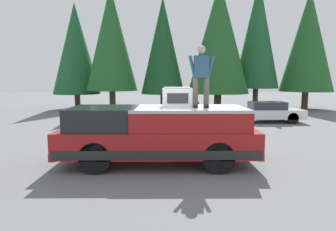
# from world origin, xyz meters

# --- Properties ---
(ground_plane) EXTENTS (90.00, 90.00, 0.00)m
(ground_plane) POSITION_xyz_m (0.00, 0.00, 0.00)
(ground_plane) COLOR slate
(pickup_truck) EXTENTS (2.01, 5.54, 1.65)m
(pickup_truck) POSITION_xyz_m (-0.18, 0.78, 0.87)
(pickup_truck) COLOR maroon
(pickup_truck) RESTS_ON ground
(compressor_unit) EXTENTS (0.65, 0.84, 0.56)m
(compressor_unit) POSITION_xyz_m (-0.05, 0.22, 1.93)
(compressor_unit) COLOR silver
(compressor_unit) RESTS_ON pickup_truck
(person_on_truck_bed) EXTENTS (0.29, 0.72, 1.69)m
(person_on_truck_bed) POSITION_xyz_m (-0.37, -0.42, 2.55)
(person_on_truck_bed) COLOR #423D38
(person_on_truck_bed) RESTS_ON pickup_truck
(parked_car_white) EXTENTS (1.64, 4.10, 1.16)m
(parked_car_white) POSITION_xyz_m (8.22, -5.12, 0.58)
(parked_car_white) COLOR white
(parked_car_white) RESTS_ON ground
(parked_car_silver) EXTENTS (1.64, 4.10, 1.16)m
(parked_car_silver) POSITION_xyz_m (8.76, -0.31, 0.58)
(parked_car_silver) COLOR silver
(parked_car_silver) RESTS_ON ground
(conifer_far_left) EXTENTS (4.11, 4.11, 9.38)m
(conifer_far_left) POSITION_xyz_m (15.45, -10.69, 5.40)
(conifer_far_left) COLOR #4C3826
(conifer_far_left) RESTS_ON ground
(conifer_left) EXTENTS (3.45, 3.45, 10.12)m
(conifer_left) POSITION_xyz_m (15.37, -6.65, 5.90)
(conifer_left) COLOR #4C3826
(conifer_left) RESTS_ON ground
(conifer_center_left) EXTENTS (4.66, 4.66, 9.74)m
(conifer_center_left) POSITION_xyz_m (14.57, -3.49, 5.52)
(conifer_center_left) COLOR #4C3826
(conifer_center_left) RESTS_ON ground
(conifer_center_right) EXTENTS (3.32, 3.32, 8.49)m
(conifer_center_right) POSITION_xyz_m (14.43, 0.74, 4.88)
(conifer_center_right) COLOR #4C3826
(conifer_center_right) RESTS_ON ground
(conifer_right) EXTENTS (3.80, 3.80, 9.20)m
(conifer_right) POSITION_xyz_m (14.17, 4.57, 5.37)
(conifer_right) COLOR #4C3826
(conifer_right) RESTS_ON ground
(conifer_far_right) EXTENTS (3.69, 3.69, 8.34)m
(conifer_far_right) POSITION_xyz_m (15.56, 7.64, 4.78)
(conifer_far_right) COLOR #4C3826
(conifer_far_right) RESTS_ON ground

